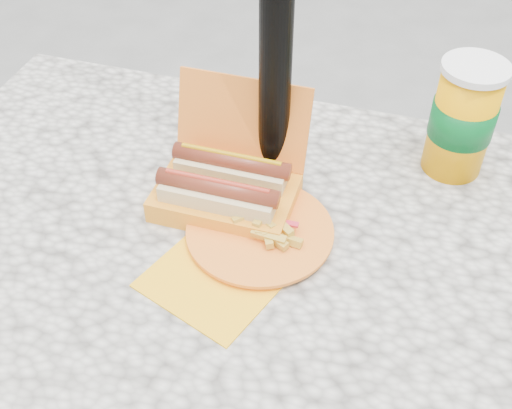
# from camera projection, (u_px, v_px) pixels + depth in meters

# --- Properties ---
(picnic_table) EXTENTS (1.20, 0.80, 0.75)m
(picnic_table) POSITION_uv_depth(u_px,v_px,m) (245.00, 286.00, 1.06)
(picnic_table) COLOR beige
(picnic_table) RESTS_ON ground
(hotdog_box) EXTENTS (0.22, 0.19, 0.18)m
(hotdog_box) POSITION_uv_depth(u_px,v_px,m) (227.00, 185.00, 1.02)
(hotdog_box) COLOR orange
(hotdog_box) RESTS_ON picnic_table
(fries_plate) EXTENTS (0.26, 0.32, 0.05)m
(fries_plate) POSITION_uv_depth(u_px,v_px,m) (256.00, 233.00, 0.98)
(fries_plate) COLOR #FFB215
(fries_plate) RESTS_ON picnic_table
(soda_cup) EXTENTS (0.11, 0.11, 0.20)m
(soda_cup) POSITION_uv_depth(u_px,v_px,m) (463.00, 119.00, 1.05)
(soda_cup) COLOR #FFA200
(soda_cup) RESTS_ON picnic_table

